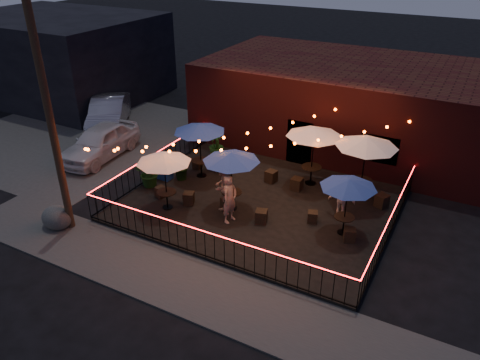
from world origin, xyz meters
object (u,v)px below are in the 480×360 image
(cafe_table_1, at_px, (200,128))
(cafe_table_4, at_px, (349,184))
(cafe_table_2, at_px, (231,158))
(cafe_table_5, at_px, (367,143))
(cafe_table_0, at_px, (164,159))
(boulder, at_px, (57,218))
(cafe_table_3, at_px, (314,133))
(cooler, at_px, (164,169))
(utility_pole, at_px, (51,124))

(cafe_table_1, height_order, cafe_table_4, cafe_table_1)
(cafe_table_2, relative_size, cafe_table_5, 0.96)
(cafe_table_0, bearing_deg, cafe_table_4, 13.38)
(cafe_table_0, relative_size, cafe_table_1, 0.94)
(cafe_table_0, height_order, cafe_table_5, cafe_table_5)
(boulder, bearing_deg, cafe_table_2, 37.76)
(cafe_table_2, distance_m, cafe_table_5, 5.14)
(cafe_table_3, bearing_deg, cooler, -155.74)
(cafe_table_1, xyz_separation_m, boulder, (-2.58, -5.69, -1.96))
(utility_pole, relative_size, cafe_table_3, 2.80)
(cafe_table_1, bearing_deg, cafe_table_5, 11.35)
(cafe_table_1, xyz_separation_m, cafe_table_5, (6.60, 1.33, 0.20))
(cooler, bearing_deg, boulder, -104.92)
(cafe_table_1, relative_size, cafe_table_3, 0.84)
(cafe_table_4, distance_m, cafe_table_5, 2.71)
(cafe_table_2, relative_size, cooler, 3.21)
(cafe_table_5, bearing_deg, cafe_table_1, -168.65)
(cafe_table_4, height_order, cafe_table_5, cafe_table_5)
(cafe_table_3, xyz_separation_m, boulder, (-7.01, -7.27, -2.06))
(cafe_table_0, bearing_deg, cafe_table_5, 33.64)
(cafe_table_0, relative_size, cafe_table_3, 0.79)
(cafe_table_4, xyz_separation_m, boulder, (-9.33, -4.35, -1.71))
(utility_pole, xyz_separation_m, boulder, (-0.42, -0.22, -3.60))
(cafe_table_2, bearing_deg, cafe_table_0, -153.16)
(cafe_table_2, xyz_separation_m, cafe_table_3, (1.94, 3.35, 0.16))
(cafe_table_0, distance_m, cafe_table_2, 2.48)
(cafe_table_2, bearing_deg, boulder, -142.24)
(cafe_table_0, height_order, boulder, cafe_table_0)
(utility_pole, bearing_deg, cafe_table_1, 68.47)
(cafe_table_0, xyz_separation_m, boulder, (-2.86, -2.81, -1.82))
(utility_pole, height_order, cafe_table_1, utility_pole)
(cafe_table_0, relative_size, boulder, 2.23)
(cafe_table_1, relative_size, boulder, 2.37)
(cooler, bearing_deg, cafe_table_2, -11.10)
(cafe_table_2, distance_m, boulder, 6.69)
(cafe_table_4, distance_m, cooler, 8.16)
(cafe_table_2, xyz_separation_m, cafe_table_4, (4.26, 0.42, -0.20))
(cafe_table_4, bearing_deg, cafe_table_3, 128.37)
(cafe_table_4, bearing_deg, cooler, 177.38)
(cafe_table_0, bearing_deg, boulder, -135.53)
(cafe_table_2, xyz_separation_m, cafe_table_5, (4.11, 3.09, 0.25))
(cafe_table_0, xyz_separation_m, cafe_table_4, (6.46, 1.54, -0.11))
(utility_pole, xyz_separation_m, cafe_table_3, (6.59, 7.05, -1.54))
(utility_pole, bearing_deg, cafe_table_0, 46.65)
(utility_pole, bearing_deg, boulder, -151.99)
(cafe_table_3, bearing_deg, utility_pole, -133.05)
(cafe_table_1, xyz_separation_m, cafe_table_2, (2.49, -1.76, -0.05))
(cafe_table_2, height_order, boulder, cafe_table_2)
(boulder, bearing_deg, cafe_table_5, 37.38)
(cafe_table_2, bearing_deg, cafe_table_4, 5.64)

